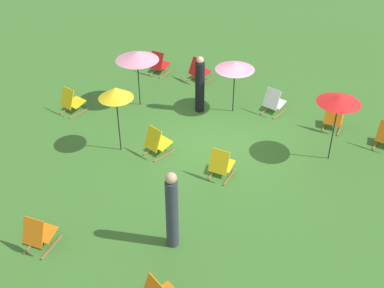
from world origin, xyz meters
name	(u,v)px	position (x,y,z in m)	size (l,w,h in m)	color
ground_plane	(218,139)	(0.00, 0.00, 0.00)	(40.00, 40.00, 0.00)	#386B28
deckchair_1	(159,64)	(3.99, -2.21, 0.37)	(0.56, 0.81, 0.83)	olive
deckchair_2	(334,118)	(-2.33, -2.45, 0.37)	(0.63, 0.85, 0.83)	olive
deckchair_3	(274,102)	(-0.51, -2.24, 0.37)	(0.51, 0.78, 0.83)	olive
deckchair_4	(157,142)	(0.90, 1.54, 0.37)	(0.57, 0.82, 0.83)	olive
deckchair_6	(199,71)	(2.56, -2.60, 0.37)	(0.65, 0.85, 0.83)	olive
deckchair_7	(221,164)	(-1.01, 1.33, 0.37)	(0.61, 0.83, 0.83)	olive
deckchair_9	(39,234)	(0.67, 5.65, 0.37)	(0.66, 0.86, 0.83)	olive
deckchair_10	(72,101)	(4.40, 1.40, 0.37)	(0.51, 0.78, 0.83)	olive
umbrella_0	(235,66)	(0.53, -1.59, 1.51)	(1.16, 1.16, 1.63)	black
umbrella_1	(137,56)	(3.07, -0.18, 1.64)	(1.30, 1.30, 1.78)	black
umbrella_2	(116,93)	(1.84, 1.99, 1.74)	(0.90, 0.90, 1.90)	black
umbrella_3	(339,99)	(-2.87, -1.03, 1.79)	(1.11, 1.11, 1.90)	black
person_0	(172,211)	(-1.51, 3.90, 0.93)	(0.37, 0.37, 1.90)	#333847
person_1	(200,86)	(1.36, -1.00, 0.86)	(0.38, 0.38, 1.80)	black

